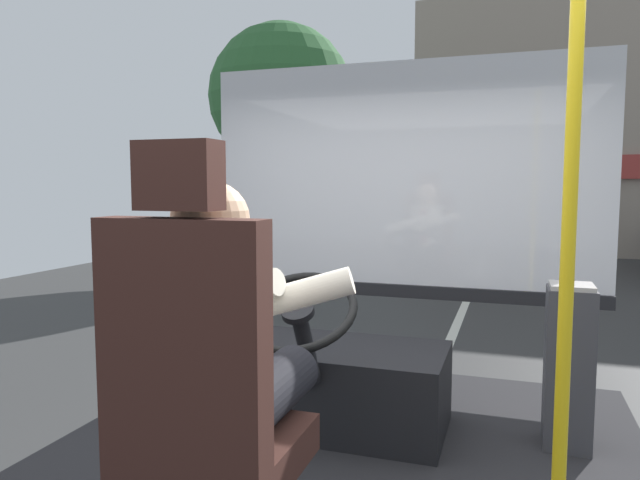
{
  "coord_description": "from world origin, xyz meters",
  "views": [
    {
      "loc": [
        0.69,
        -2.03,
        1.88
      ],
      "look_at": [
        -0.18,
        0.57,
        1.62
      ],
      "focal_mm": 32.64,
      "sensor_mm": 36.0,
      "label": 1
    }
  ],
  "objects_px": {
    "driver_seat": "(203,409)",
    "fare_box": "(569,366)",
    "bus_driver": "(223,343)",
    "steering_console": "(331,383)",
    "handrail_pole": "(568,247)"
  },
  "relations": [
    {
      "from": "driver_seat",
      "to": "fare_box",
      "type": "relative_size",
      "value": 1.74
    },
    {
      "from": "bus_driver",
      "to": "steering_console",
      "type": "height_order",
      "value": "bus_driver"
    },
    {
      "from": "driver_seat",
      "to": "steering_console",
      "type": "distance_m",
      "value": 1.26
    },
    {
      "from": "driver_seat",
      "to": "handrail_pole",
      "type": "bearing_deg",
      "value": 26.85
    },
    {
      "from": "fare_box",
      "to": "bus_driver",
      "type": "bearing_deg",
      "value": -131.25
    },
    {
      "from": "driver_seat",
      "to": "handrail_pole",
      "type": "height_order",
      "value": "handrail_pole"
    },
    {
      "from": "driver_seat",
      "to": "steering_console",
      "type": "xyz_separation_m",
      "value": [
        -0.0,
        1.22,
        -0.33
      ]
    },
    {
      "from": "steering_console",
      "to": "handrail_pole",
      "type": "distance_m",
      "value": 1.45
    },
    {
      "from": "fare_box",
      "to": "steering_console",
      "type": "bearing_deg",
      "value": -173.02
    },
    {
      "from": "driver_seat",
      "to": "fare_box",
      "type": "bearing_deg",
      "value": 51.44
    },
    {
      "from": "driver_seat",
      "to": "bus_driver",
      "type": "height_order",
      "value": "driver_seat"
    },
    {
      "from": "bus_driver",
      "to": "steering_console",
      "type": "bearing_deg",
      "value": 90.0
    },
    {
      "from": "driver_seat",
      "to": "fare_box",
      "type": "height_order",
      "value": "driver_seat"
    },
    {
      "from": "handrail_pole",
      "to": "bus_driver",
      "type": "bearing_deg",
      "value": -159.14
    },
    {
      "from": "driver_seat",
      "to": "bus_driver",
      "type": "distance_m",
      "value": 0.2
    }
  ]
}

